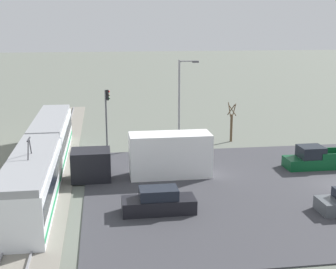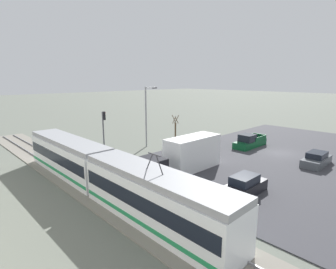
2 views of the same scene
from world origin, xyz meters
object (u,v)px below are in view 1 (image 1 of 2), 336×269
sedan_car_1 (159,202)px  traffic_light_pole (107,111)px  box_truck (151,157)px  street_tree (231,124)px  street_lamp_near_crossing (181,95)px  pickup_truck (318,159)px  light_rail_tram (43,156)px

sedan_car_1 → traffic_light_pole: (16.14, 2.81, 2.80)m
box_truck → traffic_light_pole: size_ratio=1.91×
box_truck → street_tree: street_tree is taller
sedan_car_1 → street_lamp_near_crossing: (17.14, -4.34, 3.90)m
box_truck → sedan_car_1: (-6.85, 0.30, -0.88)m
pickup_truck → traffic_light_pole: (8.92, 16.64, 2.76)m
traffic_light_pole → street_lamp_near_crossing: 7.31m
street_tree → pickup_truck: bearing=-154.3°
light_rail_tram → traffic_light_pole: size_ratio=4.56×
street_lamp_near_crossing → street_tree: bearing=-95.3°
light_rail_tram → traffic_light_pole: (8.05, -4.93, 1.81)m
traffic_light_pole → light_rail_tram: bearing=148.5°
light_rail_tram → sedan_car_1: light_rail_tram is taller
box_truck → street_tree: size_ratio=2.69×
pickup_truck → street_tree: size_ratio=1.46×
light_rail_tram → street_tree: light_rail_tram is taller
traffic_light_pole → pickup_truck: bearing=-118.2°
traffic_light_pole → street_tree: (0.55, -12.08, -1.76)m
street_tree → traffic_light_pole: bearing=92.6°
street_tree → sedan_car_1: bearing=150.9°
box_truck → pickup_truck: box_truck is taller
pickup_truck → traffic_light_pole: bearing=61.8°
box_truck → street_tree: bearing=-42.4°
light_rail_tram → street_tree: (8.59, -17.01, 0.05)m
traffic_light_pole → street_lamp_near_crossing: (1.01, -7.15, 1.11)m
box_truck → street_lamp_near_crossing: (10.30, -4.05, 3.03)m
box_truck → traffic_light_pole: bearing=18.5°
light_rail_tram → sedan_car_1: (-8.09, -7.74, -0.99)m
box_truck → traffic_light_pole: 9.98m
box_truck → light_rail_tram: bearing=81.2°
sedan_car_1 → traffic_light_pole: 16.62m
light_rail_tram → box_truck: light_rail_tram is taller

